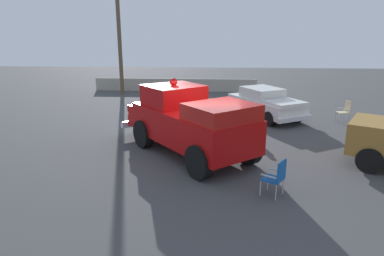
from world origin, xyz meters
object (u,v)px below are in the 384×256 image
object	(u,v)px
lawn_chair_by_car	(345,110)
traffic_cone	(164,122)
spectator_seated	(243,115)
lawn_chair_spare	(277,176)
classic_hot_rod	(266,103)
utility_pole	(119,34)
vintage_fire_truck	(188,121)
lawn_chair_near_truck	(241,118)

from	to	relation	value
lawn_chair_by_car	traffic_cone	distance (m)	8.67
lawn_chair_by_car	spectator_seated	xyz separation A→B (m)	(5.02, 1.85, 0.11)
lawn_chair_spare	spectator_seated	xyz separation A→B (m)	(0.41, -6.14, 0.11)
lawn_chair_by_car	spectator_seated	size ratio (longest dim) A/B	0.79
classic_hot_rod	lawn_chair_spare	xyz separation A→B (m)	(0.93, 8.64, -0.16)
classic_hot_rod	utility_pole	size ratio (longest dim) A/B	0.61
lawn_chair_by_car	utility_pole	xyz separation A→B (m)	(12.60, -6.73, 3.40)
vintage_fire_truck	utility_pole	bearing A→B (deg)	-64.81
classic_hot_rod	lawn_chair_by_car	world-z (taller)	classic_hot_rod
lawn_chair_near_truck	traffic_cone	world-z (taller)	lawn_chair_near_truck
classic_hot_rod	lawn_chair_near_truck	world-z (taller)	classic_hot_rod
spectator_seated	traffic_cone	distance (m)	3.49
lawn_chair_near_truck	utility_pole	distance (m)	11.95
classic_hot_rod	traffic_cone	bearing A→B (deg)	26.26
utility_pole	traffic_cone	xyz separation A→B (m)	(-4.11, 8.45, -3.68)
classic_hot_rod	lawn_chair_spare	size ratio (longest dim) A/B	4.61
vintage_fire_truck	traffic_cone	bearing A→B (deg)	-66.94
lawn_chair_by_car	utility_pole	size ratio (longest dim) A/B	0.13
lawn_chair_by_car	lawn_chair_spare	xyz separation A→B (m)	(4.61, 7.99, 0.00)
vintage_fire_truck	classic_hot_rod	size ratio (longest dim) A/B	1.27
lawn_chair_spare	utility_pole	bearing A→B (deg)	-61.50
traffic_cone	utility_pole	bearing A→B (deg)	-64.05
lawn_chair_by_car	spectator_seated	bearing A→B (deg)	20.26
classic_hot_rod	lawn_chair_spare	distance (m)	8.70
spectator_seated	classic_hot_rod	bearing A→B (deg)	-118.22
lawn_chair_by_car	lawn_chair_near_truck	bearing A→B (deg)	20.86
vintage_fire_truck	lawn_chair_spare	distance (m)	4.12
vintage_fire_truck	lawn_chair_by_car	size ratio (longest dim) A/B	5.87
lawn_chair_spare	traffic_cone	distance (m)	7.38
lawn_chair_near_truck	lawn_chair_by_car	size ratio (longest dim) A/B	1.00
lawn_chair_near_truck	traffic_cone	bearing A→B (deg)	-3.81
traffic_cone	lawn_chair_near_truck	bearing A→B (deg)	176.19
classic_hot_rod	lawn_chair_near_truck	bearing A→B (deg)	61.10
spectator_seated	traffic_cone	size ratio (longest dim) A/B	2.03
classic_hot_rod	lawn_chair_near_truck	size ratio (longest dim) A/B	4.61
vintage_fire_truck	classic_hot_rod	bearing A→B (deg)	-122.52
vintage_fire_truck	traffic_cone	distance (m)	3.49
lawn_chair_near_truck	traffic_cone	distance (m)	3.40
classic_hot_rod	lawn_chair_by_car	distance (m)	3.74
traffic_cone	lawn_chair_by_car	bearing A→B (deg)	-168.53
lawn_chair_by_car	spectator_seated	distance (m)	5.35
classic_hot_rod	lawn_chair_by_car	bearing A→B (deg)	169.98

